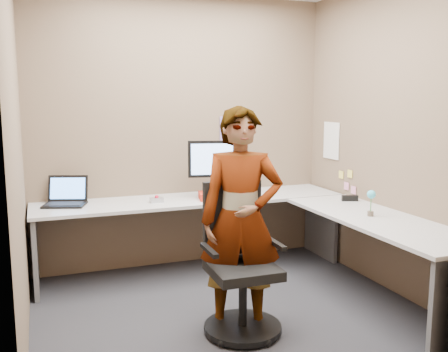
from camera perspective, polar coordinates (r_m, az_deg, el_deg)
name	(u,v)px	position (r m, az deg, el deg)	size (l,w,h in m)	color
ground	(228,310)	(4.16, 0.50, -15.01)	(3.00, 3.00, 0.00)	black
wall_back	(182,132)	(5.05, -4.80, 5.05)	(3.00, 3.00, 0.00)	brown
wall_right	(390,137)	(4.57, 18.41, 4.24)	(2.70, 2.70, 0.00)	brown
wall_left	(17,149)	(3.57, -22.63, 2.85)	(2.70, 2.70, 0.00)	brown
desk	(259,223)	(4.46, 3.98, -5.35)	(2.98, 2.58, 0.73)	#B2B2B2
paper_ream	(216,196)	(4.77, -0.88, -2.27)	(0.33, 0.24, 0.07)	#B62412
monitor	(216,162)	(4.73, -0.97, 1.63)	(0.52, 0.19, 0.49)	black
laptop	(66,198)	(4.73, -17.60, -2.36)	(0.43, 0.39, 0.25)	black
trackball_mouse	(157,200)	(4.66, -7.72, -2.69)	(0.12, 0.08, 0.07)	#B7B7BC
origami	(209,199)	(4.63, -1.68, -2.63)	(0.10, 0.10, 0.06)	white
stapler	(350,198)	(4.83, 14.19, -2.47)	(0.15, 0.04, 0.06)	black
flower	(371,199)	(4.23, 16.46, -2.53)	(0.07, 0.07, 0.22)	brown
calendar_purple	(233,136)	(5.21, 1.09, 4.65)	(0.30, 0.01, 0.40)	#846BB7
calendar_white	(331,141)	(5.30, 12.17, 3.98)	(0.01, 0.28, 0.38)	white
sticky_note_a	(350,174)	(5.05, 14.19, 0.24)	(0.01, 0.07, 0.07)	#F2E059
sticky_note_b	(346,186)	(5.11, 13.82, -1.12)	(0.01, 0.07, 0.07)	pink
sticky_note_c	(354,190)	(5.01, 14.58, -1.57)	(0.01, 0.07, 0.07)	pink
sticky_note_d	(341,175)	(5.17, 13.24, 0.14)	(0.01, 0.07, 0.07)	#F2E059
office_chair	(240,272)	(3.68, 1.80, -10.94)	(0.56, 0.56, 1.06)	black
person	(241,220)	(3.62, 1.98, -5.01)	(0.59, 0.39, 1.63)	#999399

